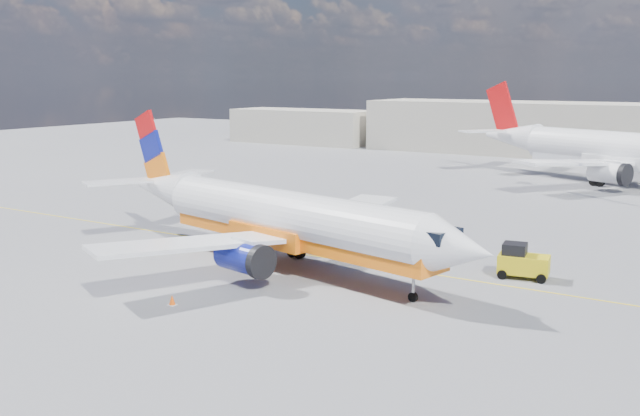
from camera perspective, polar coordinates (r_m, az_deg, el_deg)
The scene contains 8 objects.
ground at distance 46.06m, azimuth -3.43°, elevation -4.50°, with size 240.00×240.00×0.00m, color slate.
taxi_line at distance 48.46m, azimuth -1.38°, elevation -3.72°, with size 70.00×0.15×0.01m, color yellow.
terminal_main at distance 113.48m, azimuth 21.33°, elevation 5.78°, with size 70.00×14.00×8.00m, color beige.
terminal_annex at distance 129.66m, azimuth -1.33°, elevation 6.55°, with size 26.00×10.00×6.00m, color beige.
main_jet at distance 44.72m, azimuth -3.22°, elevation -0.78°, with size 31.53×24.29×9.51m.
second_jet at distance 85.43m, azimuth 22.98°, elevation 4.20°, with size 36.95×27.92×11.30m.
gse_tug at distance 44.34m, azimuth 15.86°, elevation -4.16°, with size 3.13×2.21×2.08m.
traffic_cone at distance 38.66m, azimuth -11.75°, elevation -7.24°, with size 0.40×0.40×0.56m.
Camera 1 is at (25.77, -36.28, 11.89)m, focal length 40.00 mm.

